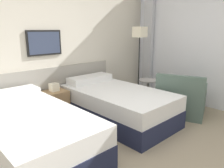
{
  "coord_description": "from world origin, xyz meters",
  "views": [
    {
      "loc": [
        -2.15,
        -1.38,
        1.6
      ],
      "look_at": [
        0.26,
        1.17,
        0.7
      ],
      "focal_mm": 35.0,
      "sensor_mm": 36.0,
      "label": 1
    }
  ],
  "objects_px": {
    "bed_near_door": "(31,132)",
    "floor_lamp": "(140,39)",
    "nightstand": "(55,104)",
    "side_table": "(148,88)",
    "armchair": "(181,101)",
    "bed_near_window": "(117,104)"
  },
  "relations": [
    {
      "from": "bed_near_window",
      "to": "nightstand",
      "type": "bearing_deg",
      "value": 135.18
    },
    {
      "from": "bed_near_window",
      "to": "nightstand",
      "type": "height_order",
      "value": "bed_near_window"
    },
    {
      "from": "bed_near_window",
      "to": "nightstand",
      "type": "xyz_separation_m",
      "value": [
        -0.79,
        0.78,
        -0.01
      ]
    },
    {
      "from": "bed_near_door",
      "to": "floor_lamp",
      "type": "xyz_separation_m",
      "value": [
        2.72,
        0.46,
        1.08
      ]
    },
    {
      "from": "side_table",
      "to": "bed_near_window",
      "type": "bearing_deg",
      "value": -178.63
    },
    {
      "from": "nightstand",
      "to": "armchair",
      "type": "relative_size",
      "value": 0.62
    },
    {
      "from": "floor_lamp",
      "to": "side_table",
      "type": "xyz_separation_m",
      "value": [
        -0.21,
        -0.43,
        -0.98
      ]
    },
    {
      "from": "bed_near_door",
      "to": "nightstand",
      "type": "bearing_deg",
      "value": 44.82
    },
    {
      "from": "bed_near_door",
      "to": "bed_near_window",
      "type": "distance_m",
      "value": 1.57
    },
    {
      "from": "bed_near_door",
      "to": "floor_lamp",
      "type": "height_order",
      "value": "floor_lamp"
    },
    {
      "from": "floor_lamp",
      "to": "armchair",
      "type": "distance_m",
      "value": 1.57
    },
    {
      "from": "bed_near_door",
      "to": "bed_near_window",
      "type": "height_order",
      "value": "same"
    },
    {
      "from": "bed_near_door",
      "to": "bed_near_window",
      "type": "relative_size",
      "value": 1.0
    },
    {
      "from": "bed_near_door",
      "to": "bed_near_window",
      "type": "xyz_separation_m",
      "value": [
        1.57,
        0.0,
        0.0
      ]
    },
    {
      "from": "bed_near_window",
      "to": "floor_lamp",
      "type": "distance_m",
      "value": 1.64
    },
    {
      "from": "nightstand",
      "to": "bed_near_door",
      "type": "bearing_deg",
      "value": -135.18
    },
    {
      "from": "floor_lamp",
      "to": "armchair",
      "type": "bearing_deg",
      "value": -92.81
    },
    {
      "from": "bed_near_window",
      "to": "armchair",
      "type": "height_order",
      "value": "armchair"
    },
    {
      "from": "nightstand",
      "to": "side_table",
      "type": "bearing_deg",
      "value": -23.83
    },
    {
      "from": "side_table",
      "to": "nightstand",
      "type": "bearing_deg",
      "value": 156.17
    },
    {
      "from": "nightstand",
      "to": "floor_lamp",
      "type": "relative_size",
      "value": 0.4
    },
    {
      "from": "side_table",
      "to": "floor_lamp",
      "type": "bearing_deg",
      "value": 64.37
    }
  ]
}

